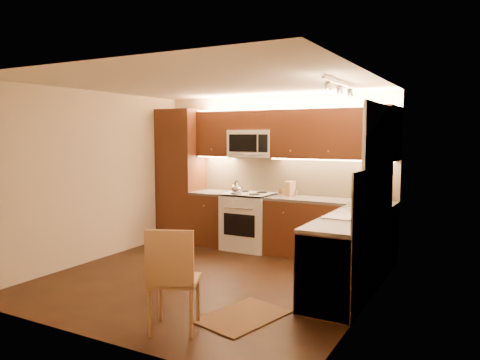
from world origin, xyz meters
The scene contains 37 objects.
floor centered at (0.00, 0.00, 0.00)m, with size 4.00×4.00×0.01m, color black.
ceiling centered at (0.00, 0.00, 2.50)m, with size 4.00×4.00×0.01m, color beige.
wall_back centered at (0.00, 2.00, 1.25)m, with size 4.00×0.01×2.50m, color #C9B693.
wall_front centered at (0.00, -2.00, 1.25)m, with size 4.00×0.01×2.50m, color #C9B693.
wall_left centered at (-2.00, 0.00, 1.25)m, with size 0.01×4.00×2.50m, color #C9B693.
wall_right centered at (2.00, 0.00, 1.25)m, with size 0.01×4.00×2.50m, color #C9B693.
pantry centered at (-1.65, 1.70, 1.15)m, with size 0.70×0.60×2.30m, color #41250E.
base_cab_back_left centered at (-0.99, 1.70, 0.43)m, with size 0.62×0.60×0.86m, color #41250E.
counter_back_left centered at (-0.99, 1.70, 0.88)m, with size 0.62×0.60×0.04m, color #3A3734.
base_cab_back_right centered at (1.04, 1.70, 0.43)m, with size 1.92×0.60×0.86m, color #41250E.
counter_back_right centered at (1.04, 1.70, 0.88)m, with size 1.92×0.60×0.04m, color #3A3734.
base_cab_right centered at (1.70, 0.40, 0.43)m, with size 0.60×2.00×0.86m, color #41250E.
counter_right centered at (1.70, 0.40, 0.88)m, with size 0.60×2.00×0.04m, color #3A3734.
dishwasher centered at (1.70, -0.30, 0.43)m, with size 0.58×0.60×0.84m, color silver.
backsplash_back centered at (0.35, 1.99, 1.20)m, with size 3.30×0.02×0.60m, color tan.
backsplash_right centered at (1.99, 0.40, 1.20)m, with size 0.02×2.00×0.60m, color tan.
upper_cab_back_left centered at (-0.99, 1.82, 1.88)m, with size 0.62×0.35×0.75m, color #41250E.
upper_cab_back_right centered at (1.04, 1.82, 1.88)m, with size 1.92×0.35×0.75m, color #41250E.
upper_cab_bridge centered at (-0.30, 1.82, 2.09)m, with size 0.76×0.35×0.31m, color #41250E.
upper_cab_right_corner centered at (1.82, 1.40, 1.88)m, with size 0.35×0.50×0.75m, color #41250E.
stove centered at (-0.30, 1.68, 0.46)m, with size 0.76×0.65×0.92m, color silver, non-canonical shape.
microwave centered at (-0.30, 1.81, 1.72)m, with size 0.76×0.38×0.44m, color silver, non-canonical shape.
window_frame centered at (1.99, 0.55, 1.60)m, with size 0.03×1.44×1.24m, color silver.
window_blinds centered at (1.97, 0.55, 1.60)m, with size 0.02×1.36×1.16m, color silver.
sink centered at (1.70, 0.55, 0.98)m, with size 0.52×0.86×0.15m, color silver, non-canonical shape.
faucet centered at (1.88, 0.55, 1.05)m, with size 0.20×0.04×0.30m, color silver, non-canonical shape.
track_light_bar centered at (1.55, 0.40, 2.46)m, with size 0.04×1.20×0.03m, color silver.
kettle centered at (-0.41, 1.46, 1.03)m, with size 0.19×0.19×0.22m, color silver, non-canonical shape.
toaster_oven centered at (1.66, 1.73, 1.02)m, with size 0.39×0.30×0.24m, color silver.
knife_block centered at (0.36, 1.82, 1.02)m, with size 0.11×0.17×0.23m, color #AA764D.
spice_jar_a centered at (0.46, 1.86, 0.95)m, with size 0.05×0.05×0.09m, color silver.
spice_jar_b centered at (0.14, 1.94, 0.94)m, with size 0.04×0.04×0.08m, color brown.
spice_jar_c centered at (0.14, 1.86, 0.95)m, with size 0.04×0.04×0.10m, color silver.
spice_jar_d centered at (0.18, 1.94, 0.95)m, with size 0.05×0.05×0.10m, color olive.
soap_bottle centered at (1.85, 1.34, 1.01)m, with size 0.10×0.10×0.22m, color silver.
rug centered at (0.97, -0.90, 0.01)m, with size 0.61×0.92×0.01m, color black.
dining_chair centered at (0.54, -1.47, 0.50)m, with size 0.45×0.45×1.01m, color #AA764D, non-canonical shape.
Camera 1 is at (3.13, -4.94, 1.86)m, focal length 34.67 mm.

